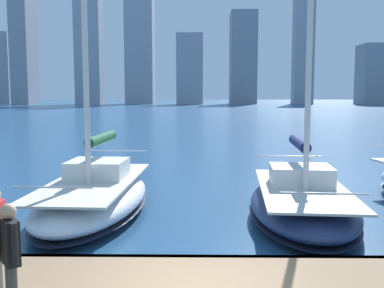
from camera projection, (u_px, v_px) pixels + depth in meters
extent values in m
cube|color=#896B4C|center=(190.00, 288.00, 7.21)|extent=(28.00, 2.80, 0.10)
cube|color=#473828|center=(191.00, 259.00, 8.53)|extent=(28.00, 0.16, 0.10)
cylinder|color=#473828|center=(191.00, 277.00, 8.39)|extent=(0.28, 0.28, 0.50)
cube|color=gray|center=(378.00, 75.00, 157.95)|extent=(12.62, 11.01, 21.02)
cube|color=#979CA6|center=(303.00, 51.00, 165.60)|extent=(7.20, 6.00, 39.01)
cube|color=gray|center=(243.00, 58.00, 169.83)|extent=(9.67, 11.75, 34.33)
cube|color=#9FA4AE|center=(190.00, 69.00, 163.89)|extent=(9.59, 6.41, 25.54)
cube|color=#A0A5AF|center=(140.00, 36.00, 170.26)|extent=(10.41, 11.02, 51.45)
cube|color=#9EA3AD|center=(89.00, 44.00, 161.24)|extent=(8.98, 7.90, 43.34)
cube|color=gray|center=(23.00, 33.00, 158.03)|extent=(6.10, 11.65, 50.39)
ellipsoid|color=navy|center=(302.00, 205.00, 12.96)|extent=(3.46, 6.83, 0.94)
ellipsoid|color=black|center=(302.00, 214.00, 12.99)|extent=(3.48, 6.87, 0.10)
cube|color=beige|center=(303.00, 188.00, 12.90)|extent=(2.87, 6.00, 0.06)
cube|color=silver|center=(301.00, 175.00, 13.26)|extent=(1.88, 1.59, 0.55)
cylinder|color=silver|center=(299.00, 147.00, 13.67)|extent=(0.34, 2.78, 0.12)
cylinder|color=navy|center=(299.00, 143.00, 13.65)|extent=(0.52, 2.58, 0.32)
cylinder|color=silver|center=(324.00, 194.00, 9.83)|extent=(1.91, 0.19, 0.04)
cylinder|color=silver|center=(290.00, 156.00, 15.79)|extent=(2.20, 0.22, 0.04)
ellipsoid|color=white|center=(94.00, 198.00, 13.64)|extent=(3.22, 7.49, 1.01)
ellipsoid|color=black|center=(95.00, 207.00, 13.67)|extent=(3.24, 7.53, 0.10)
cube|color=beige|center=(94.00, 181.00, 13.59)|extent=(2.66, 6.58, 0.06)
cube|color=silver|center=(98.00, 169.00, 13.99)|extent=(1.81, 1.70, 0.55)
cylinder|color=silver|center=(102.00, 142.00, 14.45)|extent=(0.26, 3.09, 0.12)
cylinder|color=#1E5633|center=(102.00, 139.00, 14.44)|extent=(0.45, 2.86, 0.32)
cylinder|color=silver|center=(52.00, 187.00, 10.17)|extent=(1.88, 0.13, 0.04)
cylinder|color=silver|center=(118.00, 151.00, 16.82)|extent=(2.17, 0.14, 0.04)
cylinder|color=#4C473D|center=(10.00, 287.00, 6.25)|extent=(0.11, 0.11, 0.76)
cube|color=black|center=(10.00, 241.00, 6.10)|extent=(0.40, 0.45, 0.62)
cylinder|color=black|center=(14.00, 244.00, 5.90)|extent=(0.09, 0.09, 0.57)
cylinder|color=black|center=(5.00, 235.00, 6.30)|extent=(0.09, 0.09, 0.57)
sphere|color=tan|center=(8.00, 211.00, 6.05)|extent=(0.21, 0.21, 0.21)
cylinder|color=red|center=(0.00, 220.00, 6.58)|extent=(0.10, 0.10, 0.64)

